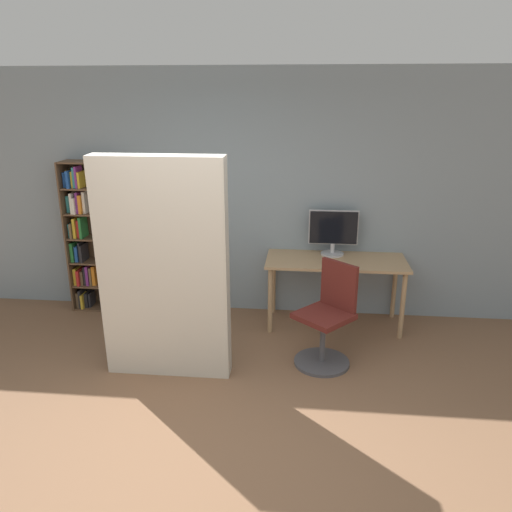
{
  "coord_description": "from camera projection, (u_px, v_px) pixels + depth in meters",
  "views": [
    {
      "loc": [
        0.67,
        -2.72,
        2.43
      ],
      "look_at": [
        0.24,
        1.46,
        1.05
      ],
      "focal_mm": 35.0,
      "sensor_mm": 36.0,
      "label": 1
    }
  ],
  "objects": [
    {
      "name": "desk",
      "position": [
        336.0,
        268.0,
        5.3
      ],
      "size": [
        1.48,
        0.63,
        0.75
      ],
      "color": "tan",
      "rests_on": "ground"
    },
    {
      "name": "bookshelf",
      "position": [
        93.0,
        237.0,
        5.69
      ],
      "size": [
        0.67,
        0.29,
        1.72
      ],
      "color": "brown",
      "rests_on": "ground"
    },
    {
      "name": "mattress_near",
      "position": [
        164.0,
        271.0,
        4.25
      ],
      "size": [
        1.11,
        0.24,
        1.97
      ],
      "color": "beige",
      "rests_on": "ground"
    },
    {
      "name": "wall_back",
      "position": [
        245.0,
        195.0,
        5.51
      ],
      "size": [
        8.0,
        0.06,
        2.7
      ],
      "color": "gray",
      "rests_on": "ground"
    },
    {
      "name": "monitor",
      "position": [
        333.0,
        231.0,
        5.36
      ],
      "size": [
        0.53,
        0.25,
        0.49
      ],
      "color": "#B7B7BC",
      "rests_on": "desk"
    },
    {
      "name": "office_chair",
      "position": [
        327.0,
        323.0,
        4.61
      ],
      "size": [
        0.62,
        0.62,
        0.96
      ],
      "color": "#4C4C51",
      "rests_on": "ground"
    },
    {
      "name": "ground_plane",
      "position": [
        199.0,
        468.0,
        3.39
      ],
      "size": [
        16.0,
        16.0,
        0.0
      ],
      "primitive_type": "plane",
      "color": "brown"
    }
  ]
}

